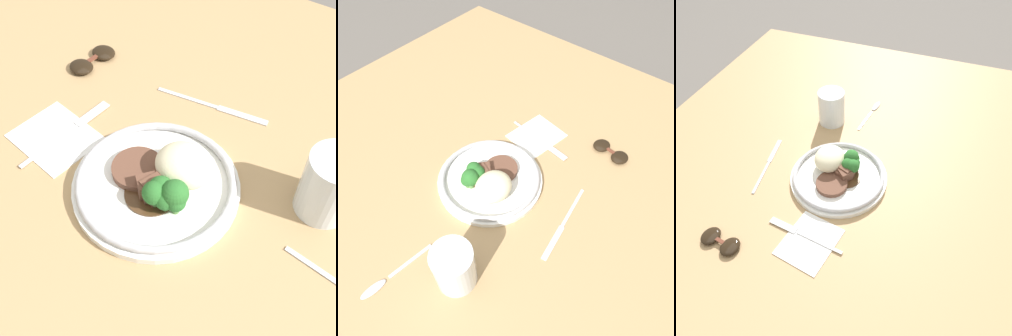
{
  "view_description": "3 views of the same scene",
  "coord_description": "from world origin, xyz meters",
  "views": [
    {
      "loc": [
        0.2,
        -0.31,
        0.61
      ],
      "look_at": [
        -0.03,
        0.03,
        0.09
      ],
      "focal_mm": 50.0,
      "sensor_mm": 36.0,
      "label": 1
    },
    {
      "loc": [
        0.3,
        0.35,
        0.68
      ],
      "look_at": [
        -0.06,
        0.05,
        0.09
      ],
      "focal_mm": 35.0,
      "sensor_mm": 36.0,
      "label": 2
    },
    {
      "loc": [
        -0.55,
        -0.19,
        0.69
      ],
      "look_at": [
        -0.03,
        0.01,
        0.08
      ],
      "focal_mm": 35.0,
      "sensor_mm": 36.0,
      "label": 3
    }
  ],
  "objects": [
    {
      "name": "ground_plane",
      "position": [
        0.0,
        0.0,
        0.0
      ],
      "size": [
        8.0,
        8.0,
        0.0
      ],
      "primitive_type": "plane",
      "color": "#5B5651"
    },
    {
      "name": "dining_table",
      "position": [
        0.0,
        0.0,
        0.02
      ],
      "size": [
        1.37,
        1.23,
        0.04
      ],
      "color": "tan",
      "rests_on": "ground"
    },
    {
      "name": "napkin",
      "position": [
        -0.23,
        0.01,
        0.05
      ],
      "size": [
        0.15,
        0.13,
        0.0
      ],
      "color": "white",
      "rests_on": "dining_table"
    },
    {
      "name": "plate",
      "position": [
        -0.03,
        0.02,
        0.06
      ],
      "size": [
        0.25,
        0.25,
        0.07
      ],
      "color": "white",
      "rests_on": "dining_table"
    },
    {
      "name": "juice_glass",
      "position": [
        0.18,
        0.12,
        0.09
      ],
      "size": [
        0.08,
        0.08,
        0.1
      ],
      "color": "#F4AD19",
      "rests_on": "dining_table"
    },
    {
      "name": "fork",
      "position": [
        -0.22,
        0.05,
        0.05
      ],
      "size": [
        0.04,
        0.19,
        0.0
      ],
      "rotation": [
        0.0,
        0.0,
        1.44
      ],
      "color": "silver",
      "rests_on": "napkin"
    },
    {
      "name": "knife",
      "position": [
        -0.05,
        0.22,
        0.05
      ],
      "size": [
        0.2,
        0.04,
        0.0
      ],
      "rotation": [
        0.0,
        0.0,
        0.14
      ],
      "color": "silver",
      "rests_on": "dining_table"
    },
    {
      "name": "sunglasses",
      "position": [
        -0.3,
        0.2,
        0.05
      ],
      "size": [
        0.06,
        0.1,
        0.01
      ],
      "rotation": [
        0.0,
        0.0,
        -0.15
      ],
      "color": "black",
      "rests_on": "dining_table"
    }
  ]
}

